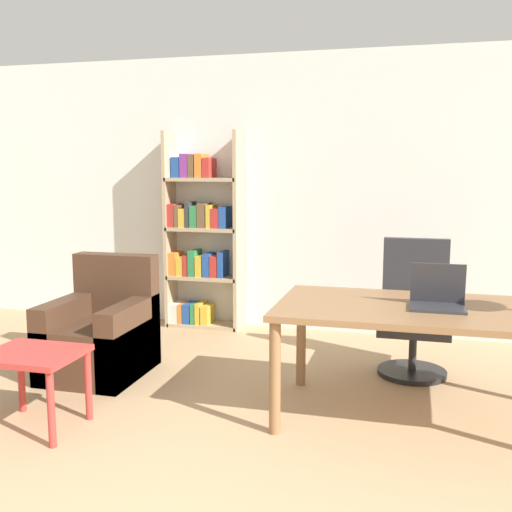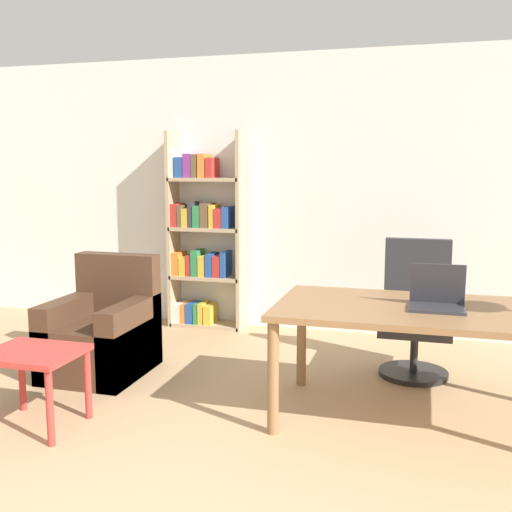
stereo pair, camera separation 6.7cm
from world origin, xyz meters
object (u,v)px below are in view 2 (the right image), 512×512
at_px(laptop, 437,299).
at_px(office_chair, 416,315).
at_px(side_table_blue, 33,364).
at_px(bookshelf, 202,239).
at_px(armchair, 102,336).
at_px(desk, 427,320).

relative_size(laptop, office_chair, 0.32).
bearing_deg(side_table_blue, bookshelf, 86.82).
xyz_separation_m(office_chair, bookshelf, (-2.11, 0.87, 0.44)).
distance_m(laptop, armchair, 2.57).
height_order(office_chair, bookshelf, bookshelf).
height_order(laptop, side_table_blue, laptop).
bearing_deg(laptop, office_chair, 97.90).
bearing_deg(office_chair, side_table_blue, -143.17).
relative_size(side_table_blue, armchair, 0.62).
height_order(laptop, office_chair, office_chair).
relative_size(desk, side_table_blue, 3.32).
xyz_separation_m(desk, side_table_blue, (-2.33, -0.74, -0.26)).
distance_m(office_chair, bookshelf, 2.33).
xyz_separation_m(laptop, office_chair, (-0.13, 0.95, -0.34)).
relative_size(desk, office_chair, 1.79).
relative_size(desk, armchair, 2.06).
bearing_deg(side_table_blue, desk, 17.63).
xyz_separation_m(side_table_blue, bookshelf, (0.14, 2.56, 0.49)).
xyz_separation_m(office_chair, side_table_blue, (-2.25, -1.69, -0.05)).
relative_size(laptop, side_table_blue, 0.59).
bearing_deg(side_table_blue, office_chair, 36.83).
bearing_deg(laptop, side_table_blue, -162.84).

